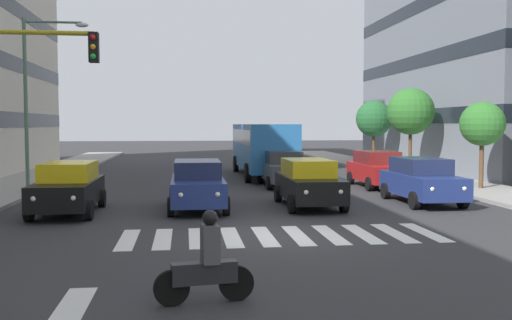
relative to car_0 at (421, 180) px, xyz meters
The scene contains 16 objects.
ground_plane 8.50m from the car_0, 41.43° to the left, with size 180.00×180.00×0.00m, color #2D2D30.
building_left_block_0 20.92m from the car_0, 127.98° to the right, with size 11.92×21.31×17.55m.
crosswalk_markings 8.50m from the car_0, 41.43° to the left, with size 8.55×2.80×0.01m.
lane_arrow_1 15.48m from the car_0, 45.88° to the left, with size 0.50×2.20×0.01m, color silver.
car_0 is the anchor object (origin of this frame).
car_1 4.46m from the car_0, ahead, with size 2.02×4.44×1.72m.
car_2 8.48m from the car_0, ahead, with size 2.02×4.44×1.72m.
car_3 12.82m from the car_0, ahead, with size 2.02×4.44×1.72m.
car_row2_0 7.82m from the car_0, 57.64° to the right, with size 2.02×4.44×1.72m.
car_row2_1 5.59m from the car_0, 92.25° to the right, with size 2.02×4.44×1.72m.
bus_behind_traffic 12.99m from the car_0, 69.95° to the right, with size 2.78×10.50×3.00m.
motorcycle_with_rider 14.07m from the car_0, 52.49° to the left, with size 1.70×0.42×1.57m.
street_lamp_right 16.75m from the car_0, 19.83° to the right, with size 2.81×0.28×7.45m.
street_tree_1 5.86m from the car_0, 141.34° to the right, with size 1.97×1.97×3.86m.
street_tree_2 12.00m from the car_0, 110.14° to the right, with size 2.69×2.69×4.93m.
street_tree_3 18.26m from the car_0, 103.13° to the right, with size 2.49×2.49×4.48m.
Camera 1 is at (2.57, 15.00, 2.99)m, focal length 40.12 mm.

